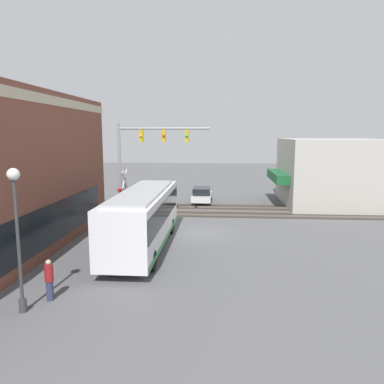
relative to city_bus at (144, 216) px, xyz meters
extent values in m
plane|color=#565659|center=(3.48, -2.80, -1.85)|extent=(120.00, 120.00, 0.00)
cube|color=beige|center=(-2.25, 4.85, 6.45)|extent=(20.05, 0.36, 0.50)
cube|color=black|center=(-2.25, 4.75, -0.15)|extent=(16.68, 0.12, 2.20)
cube|color=#B2ADA3|center=(14.76, -14.58, 1.18)|extent=(9.74, 8.55, 6.06)
cube|color=#19592D|center=(14.76, -9.75, 0.75)|extent=(6.82, 1.20, 0.80)
cube|color=silver|center=(0.01, 0.00, -0.02)|extent=(10.85, 2.55, 2.81)
cube|color=black|center=(0.01, 0.00, 0.40)|extent=(10.63, 2.59, 1.18)
cube|color=#288438|center=(0.01, 0.00, -1.25)|extent=(10.63, 2.58, 0.24)
cube|color=#A5A8AA|center=(0.01, 0.00, 1.45)|extent=(9.22, 2.17, 0.12)
cylinder|color=black|center=(3.23, 0.00, -1.35)|extent=(1.00, 2.57, 1.00)
cylinder|color=black|center=(-3.62, 0.00, -1.35)|extent=(1.00, 2.57, 1.00)
cylinder|color=gray|center=(7.22, 3.28, 1.81)|extent=(0.20, 0.20, 7.32)
cylinder|color=gray|center=(7.22, -0.14, 5.07)|extent=(0.16, 6.84, 0.16)
cube|color=gold|center=(7.22, 1.57, 4.52)|extent=(0.30, 0.27, 0.90)
sphere|color=yellow|center=(7.06, 1.57, 4.52)|extent=(0.20, 0.20, 0.20)
cube|color=gold|center=(7.22, -0.14, 4.52)|extent=(0.30, 0.27, 0.90)
sphere|color=red|center=(7.06, -0.14, 4.52)|extent=(0.20, 0.20, 0.20)
cube|color=gold|center=(7.22, -1.85, 4.52)|extent=(0.30, 0.27, 0.90)
sphere|color=green|center=(7.06, -1.85, 4.52)|extent=(0.20, 0.20, 0.20)
cylinder|color=gray|center=(7.06, 2.87, -0.05)|extent=(0.14, 0.14, 3.60)
cube|color=white|center=(7.06, 2.87, 1.25)|extent=(1.41, 0.06, 1.41)
cube|color=white|center=(7.06, 2.87, 1.25)|extent=(1.41, 0.06, 1.41)
cylinder|color=#38383A|center=(7.06, 2.87, 0.45)|extent=(0.08, 0.90, 0.08)
sphere|color=red|center=(7.01, 2.42, 0.45)|extent=(0.28, 0.28, 0.28)
sphere|color=red|center=(7.01, 3.32, 0.45)|extent=(0.28, 0.28, 0.28)
cylinder|color=#38383A|center=(-8.17, 2.86, -1.60)|extent=(0.28, 0.28, 0.50)
cylinder|color=#38383A|center=(-8.17, 2.86, 0.61)|extent=(0.12, 0.12, 4.91)
sphere|color=white|center=(-8.17, 2.86, 3.28)|extent=(0.44, 0.44, 0.44)
cube|color=#332D28|center=(9.48, -2.80, -1.83)|extent=(2.60, 60.00, 0.03)
cube|color=#6B6056|center=(8.76, -2.80, -1.77)|extent=(0.07, 60.00, 0.15)
cube|color=#6B6056|center=(10.19, -2.80, -1.77)|extent=(0.07, 60.00, 0.15)
cube|color=#332D28|center=(12.68, -2.80, -1.83)|extent=(2.60, 60.00, 0.03)
cube|color=#6B6056|center=(11.96, -2.80, -1.77)|extent=(0.07, 60.00, 0.15)
cube|color=#6B6056|center=(13.39, -2.80, -1.77)|extent=(0.07, 60.00, 0.15)
cube|color=silver|center=(14.96, -2.60, -1.33)|extent=(4.37, 1.80, 0.53)
cube|color=black|center=(14.74, -2.60, -0.74)|extent=(2.40, 1.62, 0.64)
cylinder|color=black|center=(16.31, -2.60, -1.53)|extent=(0.64, 1.82, 0.64)
cylinder|color=black|center=(13.60, -2.60, -1.53)|extent=(0.64, 1.82, 0.64)
cylinder|color=#2D3351|center=(7.54, 1.57, -1.45)|extent=(0.28, 0.28, 0.80)
cylinder|color=maroon|center=(7.54, 1.57, -0.71)|extent=(0.34, 0.34, 0.67)
sphere|color=tan|center=(7.54, 1.57, -0.27)|extent=(0.22, 0.22, 0.22)
cylinder|color=#2D3351|center=(-7.13, 2.30, -1.45)|extent=(0.28, 0.28, 0.79)
cylinder|color=maroon|center=(-7.13, 2.30, -0.72)|extent=(0.34, 0.34, 0.66)
sphere|color=tan|center=(-7.13, 2.30, -0.28)|extent=(0.22, 0.22, 0.22)
camera|label=1|loc=(-20.65, -4.36, 4.68)|focal=35.00mm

